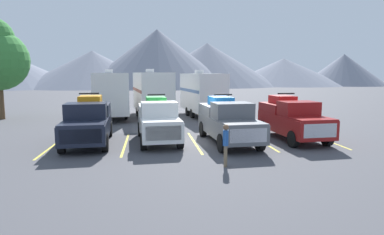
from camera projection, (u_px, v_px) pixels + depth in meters
The scene contains 15 objects.
ground_plane at pixel (193, 141), 17.85m from camera, with size 240.00×240.00×0.00m, color #47474C.
pickup_truck_a at pixel (88, 121), 17.16m from camera, with size 2.50×5.78×2.59m.
pickup_truck_b at pixel (158, 120), 17.61m from camera, with size 2.33×5.33×2.51m.
pickup_truck_c at pixel (227, 120), 17.37m from camera, with size 2.44×5.93×2.52m.
pickup_truck_d at pixel (292, 118), 18.21m from camera, with size 2.41×5.32×2.53m.
lot_stripe_a at pixel (52, 146), 16.54m from camera, with size 0.12×5.50×0.01m, color gold.
lot_stripe_b at pixel (125, 144), 17.00m from camera, with size 0.12×5.50×0.01m, color gold.
lot_stripe_c at pixel (194, 142), 17.46m from camera, with size 0.12×5.50×0.01m, color gold.
lot_stripe_d at pixel (260, 140), 17.93m from camera, with size 0.12×5.50×0.01m, color gold.
lot_stripe_e at pixel (322, 139), 18.39m from camera, with size 0.12×5.50×0.01m, color gold.
camper_trailer_a at pixel (110, 93), 26.47m from camera, with size 3.48×8.14×3.97m.
camper_trailer_b at pixel (152, 92), 27.30m from camera, with size 3.41×8.50×4.01m.
camper_trailer_c at pixel (202, 92), 27.62m from camera, with size 3.19×7.70×3.93m.
person_a at pixel (226, 142), 12.82m from camera, with size 0.27×0.35×1.68m.
mountain_ridge at pixel (115, 64), 91.27m from camera, with size 157.54×50.18×15.29m.
Camera 1 is at (-2.34, -17.36, 3.64)m, focal length 30.74 mm.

